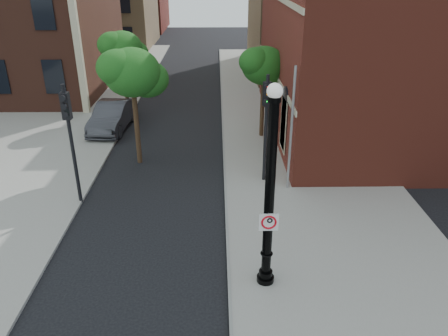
{
  "coord_description": "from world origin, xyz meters",
  "views": [
    {
      "loc": [
        1.71,
        -11.13,
        9.17
      ],
      "look_at": [
        1.92,
        2.0,
        2.98
      ],
      "focal_mm": 35.0,
      "sensor_mm": 36.0,
      "label": 1
    }
  ],
  "objects_px": {
    "parked_car": "(112,116)",
    "traffic_signal_right": "(266,112)",
    "lamppost": "(269,202)",
    "traffic_signal_left": "(69,126)",
    "no_parking_sign": "(269,222)"
  },
  "relations": [
    {
      "from": "no_parking_sign",
      "to": "traffic_signal_left",
      "type": "xyz_separation_m",
      "value": [
        -7.24,
        5.4,
        1.03
      ]
    },
    {
      "from": "lamppost",
      "to": "traffic_signal_right",
      "type": "bearing_deg",
      "value": 84.84
    },
    {
      "from": "no_parking_sign",
      "to": "lamppost",
      "type": "bearing_deg",
      "value": 88.02
    },
    {
      "from": "traffic_signal_left",
      "to": "no_parking_sign",
      "type": "bearing_deg",
      "value": -36.09
    },
    {
      "from": "lamppost",
      "to": "traffic_signal_right",
      "type": "height_order",
      "value": "lamppost"
    },
    {
      "from": "parked_car",
      "to": "lamppost",
      "type": "bearing_deg",
      "value": -57.25
    },
    {
      "from": "parked_car",
      "to": "traffic_signal_right",
      "type": "height_order",
      "value": "traffic_signal_right"
    },
    {
      "from": "no_parking_sign",
      "to": "parked_car",
      "type": "bearing_deg",
      "value": 117.14
    },
    {
      "from": "no_parking_sign",
      "to": "traffic_signal_right",
      "type": "distance_m",
      "value": 7.31
    },
    {
      "from": "traffic_signal_right",
      "to": "traffic_signal_left",
      "type": "bearing_deg",
      "value": 172.81
    },
    {
      "from": "no_parking_sign",
      "to": "traffic_signal_right",
      "type": "bearing_deg",
      "value": 83.66
    },
    {
      "from": "parked_car",
      "to": "no_parking_sign",
      "type": "bearing_deg",
      "value": -57.53
    },
    {
      "from": "lamppost",
      "to": "parked_car",
      "type": "relative_size",
      "value": 1.27
    },
    {
      "from": "parked_car",
      "to": "traffic_signal_right",
      "type": "xyz_separation_m",
      "value": [
        8.41,
        -7.13,
        2.52
      ]
    },
    {
      "from": "lamppost",
      "to": "no_parking_sign",
      "type": "xyz_separation_m",
      "value": [
        -0.0,
        -0.17,
        -0.58
      ]
    }
  ]
}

